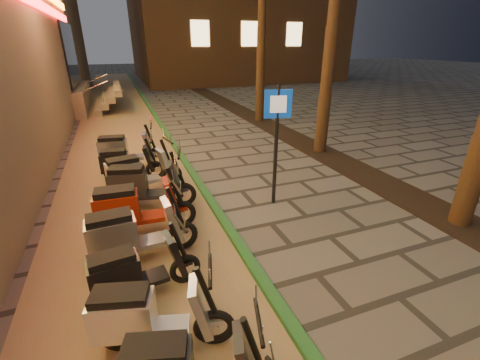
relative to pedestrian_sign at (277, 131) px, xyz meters
name	(u,v)px	position (x,y,z in m)	size (l,w,h in m)	color
parking_strip	(123,146)	(-3.06, 5.84, -1.69)	(3.40, 60.00, 0.01)	#8C7251
green_curb	(171,140)	(-1.36, 5.84, -1.64)	(0.18, 60.00, 0.10)	#235E2B
planting_strip	(359,171)	(3.14, 0.84, -1.68)	(1.20, 40.00, 0.02)	black
pedestrian_sign	(277,131)	(0.00, 0.00, 0.00)	(0.57, 0.15, 2.61)	black
scooter_5	(146,317)	(-3.09, -2.91, -1.19)	(1.63, 0.82, 1.15)	black
scooter_6	(133,272)	(-3.17, -2.01, -1.21)	(1.57, 0.62, 1.10)	black
scooter_7	(130,234)	(-3.15, -1.10, -1.15)	(1.78, 0.62, 1.26)	black
scooter_8	(133,208)	(-3.04, -0.24, -1.13)	(1.84, 0.64, 1.30)	black
scooter_9	(142,185)	(-2.80, 0.78, -1.13)	(1.84, 0.88, 1.30)	black
scooter_10	(136,173)	(-2.85, 1.56, -1.14)	(1.81, 0.82, 1.28)	black
scooter_11	(125,163)	(-3.08, 2.56, -1.20)	(1.60, 0.67, 1.12)	black
scooter_12	(124,150)	(-3.06, 3.50, -1.14)	(1.82, 0.73, 1.28)	black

